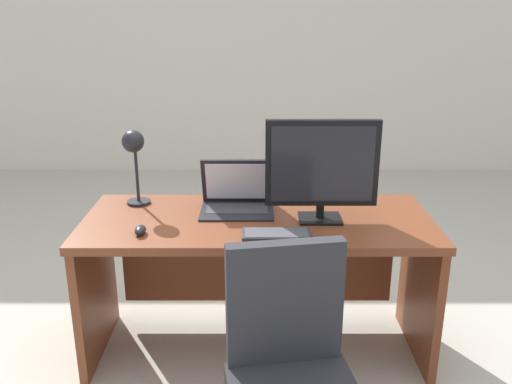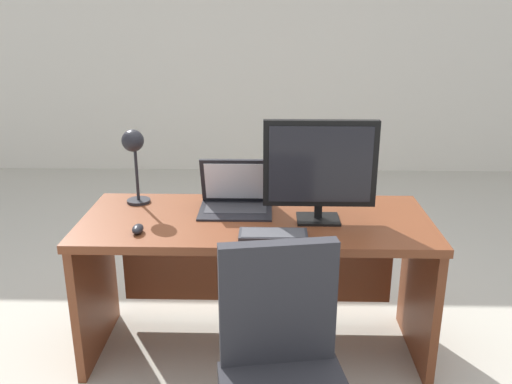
# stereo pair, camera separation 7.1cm
# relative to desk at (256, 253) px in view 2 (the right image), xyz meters

# --- Properties ---
(ground) EXTENTS (12.00, 12.00, 0.00)m
(ground) POSITION_rel_desk_xyz_m (0.00, 1.45, -0.52)
(ground) COLOR #B7B2A3
(back_wall) EXTENTS (10.00, 0.10, 2.80)m
(back_wall) POSITION_rel_desk_xyz_m (0.00, 3.29, 0.88)
(back_wall) COLOR silver
(back_wall) RESTS_ON ground
(desk) EXTENTS (1.67, 0.69, 0.73)m
(desk) POSITION_rel_desk_xyz_m (0.00, 0.00, 0.00)
(desk) COLOR brown
(desk) RESTS_ON ground
(monitor) EXTENTS (0.52, 0.16, 0.48)m
(monitor) POSITION_rel_desk_xyz_m (0.30, -0.07, 0.47)
(monitor) COLOR black
(monitor) RESTS_ON desk
(laptop) EXTENTS (0.36, 0.28, 0.25)m
(laptop) POSITION_rel_desk_xyz_m (-0.10, 0.09, 0.28)
(laptop) COLOR black
(laptop) RESTS_ON desk
(keyboard) EXTENTS (0.30, 0.13, 0.02)m
(keyboard) POSITION_rel_desk_xyz_m (0.08, -0.27, 0.22)
(keyboard) COLOR #2D2D33
(keyboard) RESTS_ON desk
(mouse) EXTENTS (0.05, 0.09, 0.04)m
(mouse) POSITION_rel_desk_xyz_m (-0.52, -0.24, 0.22)
(mouse) COLOR black
(mouse) RESTS_ON desk
(desk_lamp) EXTENTS (0.12, 0.15, 0.39)m
(desk_lamp) POSITION_rel_desk_xyz_m (-0.61, 0.14, 0.49)
(desk_lamp) COLOR black
(desk_lamp) RESTS_ON desk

